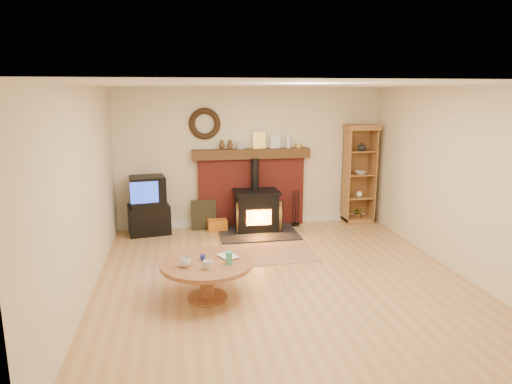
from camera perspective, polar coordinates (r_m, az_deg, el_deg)
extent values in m
plane|color=#B9804D|center=(6.35, 3.35, -10.93)|extent=(5.50, 5.50, 0.00)
cube|color=beige|center=(8.62, -0.67, 4.31)|extent=(5.00, 0.02, 2.60)
cube|color=beige|center=(3.44, 14.14, -8.65)|extent=(5.00, 0.02, 2.60)
cube|color=beige|center=(5.92, -20.78, -0.25)|extent=(0.02, 5.50, 2.60)
cube|color=beige|center=(6.96, 23.98, 1.29)|extent=(0.02, 5.50, 2.60)
cube|color=white|center=(5.83, 3.68, 13.23)|extent=(5.00, 5.50, 0.02)
cube|color=white|center=(8.86, -0.63, -3.67)|extent=(5.00, 0.04, 0.12)
torus|color=black|center=(8.40, -6.42, 8.49)|extent=(0.57, 0.11, 0.57)
cube|color=maroon|center=(8.66, -0.59, -0.02)|extent=(2.00, 0.15, 1.30)
cube|color=#3C2613|center=(8.50, -0.56, 4.81)|extent=(2.20, 0.22, 0.18)
cube|color=#999999|center=(8.46, -1.92, 5.86)|extent=(0.13, 0.05, 0.14)
cube|color=gold|center=(8.52, 0.41, 6.46)|extent=(0.24, 0.06, 0.30)
cube|color=white|center=(8.58, 2.39, 6.22)|extent=(0.18, 0.05, 0.22)
cylinder|color=white|center=(8.62, 4.05, 6.23)|extent=(0.08, 0.08, 0.22)
cylinder|color=gold|center=(8.68, 5.33, 5.75)|extent=(0.14, 0.14, 0.07)
cube|color=black|center=(8.28, 0.28, -5.15)|extent=(1.40, 1.00, 0.03)
cube|color=black|center=(8.37, 0.04, -2.40)|extent=(0.74, 0.53, 0.69)
cube|color=black|center=(8.28, 0.04, 0.03)|extent=(0.81, 0.58, 0.04)
cylinder|color=black|center=(8.37, -0.13, 2.26)|extent=(0.14, 0.14, 0.56)
cube|color=orange|center=(8.12, 0.37, -3.21)|extent=(0.44, 0.02, 0.28)
cube|color=black|center=(8.12, -2.06, -3.07)|extent=(0.17, 0.24, 0.55)
cube|color=black|center=(8.24, 2.62, -2.85)|extent=(0.17, 0.24, 0.55)
cube|color=brown|center=(7.32, 1.61, -7.64)|extent=(1.48, 1.03, 0.01)
cube|color=black|center=(8.47, -13.19, -3.34)|extent=(0.79, 0.61, 0.53)
cube|color=black|center=(8.34, -13.37, 0.14)|extent=(0.67, 0.59, 0.53)
cube|color=#1E3ABD|center=(8.09, -13.78, -0.06)|extent=(0.47, 0.09, 0.38)
cube|color=olive|center=(9.23, 12.51, -3.38)|extent=(0.55, 0.40, 0.10)
cube|color=olive|center=(9.21, 12.32, 2.23)|extent=(0.55, 0.02, 1.76)
cube|color=olive|center=(8.93, 11.19, 1.97)|extent=(0.02, 0.40, 1.76)
cube|color=olive|center=(9.14, 14.32, 2.05)|extent=(0.02, 0.40, 1.76)
cube|color=olive|center=(8.92, 13.06, 7.91)|extent=(0.61, 0.44, 0.10)
cube|color=olive|center=(9.12, 12.64, -0.63)|extent=(0.51, 0.36, 0.02)
cube|color=olive|center=(9.03, 12.78, 2.17)|extent=(0.51, 0.36, 0.02)
cube|color=olive|center=(8.96, 12.92, 5.03)|extent=(0.51, 0.36, 0.02)
imported|color=white|center=(8.90, 13.07, 5.60)|extent=(0.17, 0.17, 0.17)
imported|color=white|center=(8.98, 12.91, 2.35)|extent=(0.22, 0.22, 0.05)
sphere|color=white|center=(9.06, 12.78, -0.27)|extent=(0.12, 0.12, 0.12)
imported|color=#42A078|center=(9.14, 12.67, -2.52)|extent=(0.19, 0.17, 0.21)
cube|color=orange|center=(8.45, -4.83, -4.17)|extent=(0.36, 0.23, 0.22)
cube|color=black|center=(8.53, -6.54, -2.86)|extent=(0.46, 0.12, 0.55)
cylinder|color=black|center=(8.82, 4.95, -4.06)|extent=(0.16, 0.16, 0.04)
cylinder|color=black|center=(8.72, 4.68, -2.00)|extent=(0.02, 0.02, 0.70)
cylinder|color=black|center=(8.73, 4.99, -1.99)|extent=(0.02, 0.02, 0.70)
cylinder|color=black|center=(8.74, 5.31, -1.97)|extent=(0.02, 0.02, 0.70)
cylinder|color=brown|center=(5.85, -6.09, -12.94)|extent=(0.50, 0.50, 0.03)
cylinder|color=brown|center=(5.76, -6.14, -11.03)|extent=(0.18, 0.18, 0.41)
cylinder|color=brown|center=(5.68, -6.20, -8.92)|extent=(1.14, 1.14, 0.05)
imported|color=white|center=(5.54, -8.88, -8.67)|extent=(0.14, 0.14, 0.11)
imported|color=white|center=(5.43, -6.04, -9.04)|extent=(0.11, 0.11, 0.11)
imported|color=#4C331E|center=(5.74, -4.31, -8.23)|extent=(0.19, 0.25, 0.02)
cylinder|color=navy|center=(5.72, -6.68, -8.13)|extent=(0.06, 0.06, 0.07)
cube|color=#42A078|center=(5.54, -3.40, -8.23)|extent=(0.07, 0.07, 0.16)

